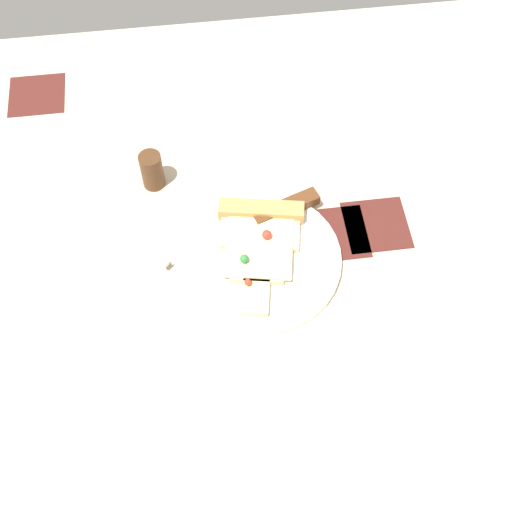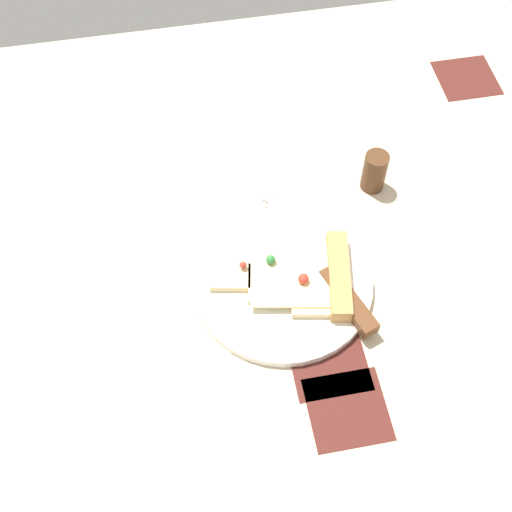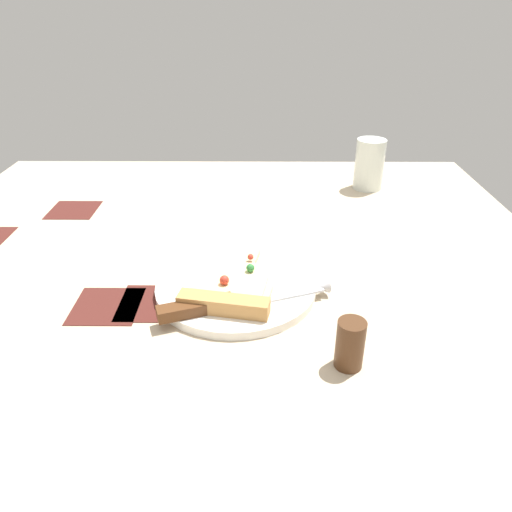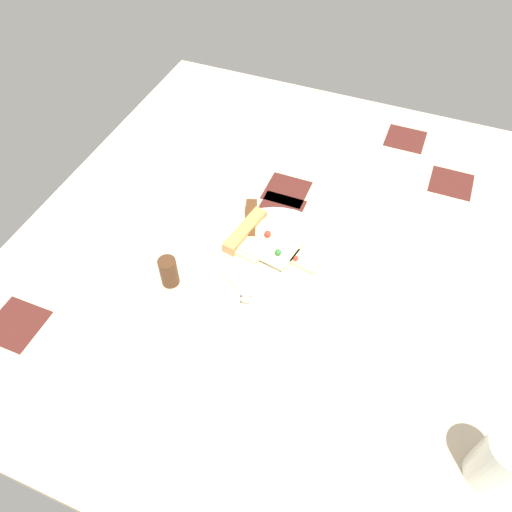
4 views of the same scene
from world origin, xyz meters
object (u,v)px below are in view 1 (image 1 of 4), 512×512
plate (258,260)px  pepper_shaker (152,170)px  knife (257,221)px  pizza_slice (259,238)px

plate → pepper_shaker: pepper_shaker is taller
knife → pepper_shaker: bearing=35.2°
knife → pizza_slice: bearing=158.9°
plate → pizza_slice: size_ratio=1.23×
plate → pepper_shaker: 20.81cm
knife → pepper_shaker: (9.92, 14.13, 1.18)cm
pizza_slice → pepper_shaker: bearing=-32.1°
pepper_shaker → pizza_slice: bearing=-132.8°
pizza_slice → pepper_shaker: 19.19cm
pizza_slice → pepper_shaker: pepper_shaker is taller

